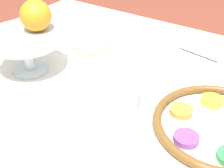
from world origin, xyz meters
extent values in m
cylinder|color=silver|center=(-0.25, 0.07, 0.75)|extent=(0.30, 0.30, 0.01)
torus|color=brown|center=(-0.25, 0.07, 0.77)|extent=(0.30, 0.30, 0.02)
cylinder|color=orange|center=(-0.16, 0.07, 0.76)|extent=(0.05, 0.05, 0.01)
cylinder|color=#844299|center=(-0.21, 0.15, 0.76)|extent=(0.05, 0.05, 0.01)
cylinder|color=gold|center=(-0.21, -0.01, 0.76)|extent=(0.05, 0.05, 0.01)
cylinder|color=silver|center=(0.29, 0.12, 0.75)|extent=(0.10, 0.10, 0.01)
cylinder|color=silver|center=(0.29, 0.12, 0.80)|extent=(0.03, 0.03, 0.09)
cylinder|color=silver|center=(0.29, 0.12, 0.86)|extent=(0.20, 0.20, 0.03)
sphere|color=orange|center=(0.27, 0.10, 0.91)|extent=(0.09, 0.09, 0.09)
cylinder|color=silver|center=(0.22, -0.08, 0.75)|extent=(0.18, 0.18, 0.01)
cube|color=#D1B784|center=(0.22, -0.08, 0.76)|extent=(0.11, 0.11, 0.01)
cylinder|color=white|center=(-0.08, -0.25, 0.77)|extent=(0.15, 0.06, 0.04)
cylinder|color=silver|center=(0.00, 0.22, 0.78)|extent=(0.07, 0.07, 0.07)
cylinder|color=silver|center=(-0.05, 0.14, 0.78)|extent=(0.07, 0.07, 0.07)
camera|label=1|loc=(-0.35, 0.64, 1.22)|focal=50.00mm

